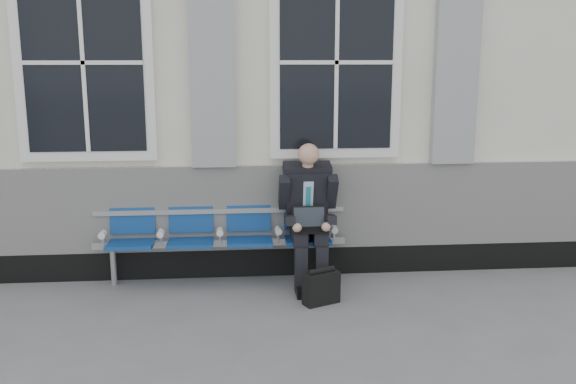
{
  "coord_description": "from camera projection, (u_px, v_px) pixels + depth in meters",
  "views": [
    {
      "loc": [
        -0.7,
        -5.11,
        2.32
      ],
      "look_at": [
        -0.19,
        0.9,
        1.03
      ],
      "focal_mm": 40.0,
      "sensor_mm": 36.0,
      "label": 1
    }
  ],
  "objects": [
    {
      "name": "ground",
      "position": [
        318.0,
        330.0,
        5.53
      ],
      "size": [
        70.0,
        70.0,
        0.0
      ],
      "primitive_type": "plane",
      "color": "slate",
      "rests_on": "ground"
    },
    {
      "name": "station_building",
      "position": [
        284.0,
        63.0,
        8.44
      ],
      "size": [
        14.4,
        4.4,
        4.49
      ],
      "color": "white",
      "rests_on": "ground"
    },
    {
      "name": "bench",
      "position": [
        220.0,
        230.0,
        6.63
      ],
      "size": [
        2.6,
        0.47,
        0.91
      ],
      "color": "#9EA0A3",
      "rests_on": "ground"
    },
    {
      "name": "businessman",
      "position": [
        308.0,
        209.0,
        6.52
      ],
      "size": [
        0.59,
        0.79,
        1.46
      ],
      "color": "black",
      "rests_on": "ground"
    },
    {
      "name": "briefcase",
      "position": [
        321.0,
        287.0,
        6.09
      ],
      "size": [
        0.38,
        0.28,
        0.36
      ],
      "color": "black",
      "rests_on": "ground"
    }
  ]
}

